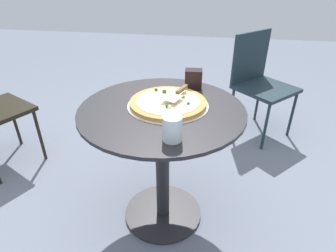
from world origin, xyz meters
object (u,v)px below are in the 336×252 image
object	(u,v)px
napkin_dispenser	(193,79)
patio_chair_far	(259,78)
pizza_server	(177,93)
pizza_on_tray	(168,103)
patio_table	(162,145)
drinking_cup	(172,128)

from	to	relation	value
napkin_dispenser	patio_chair_far	bearing A→B (deg)	-124.45
pizza_server	napkin_dispenser	world-z (taller)	napkin_dispenser
pizza_on_tray	napkin_dispenser	bearing A→B (deg)	156.22
napkin_dispenser	patio_chair_far	distance (m)	1.07
patio_table	drinking_cup	xyz separation A→B (m)	(0.28, 0.10, 0.28)
patio_table	pizza_server	world-z (taller)	pizza_server
patio_table	drinking_cup	bearing A→B (deg)	18.88
patio_table	pizza_on_tray	distance (m)	0.24
drinking_cup	pizza_server	bearing A→B (deg)	-175.42
drinking_cup	patio_table	bearing A→B (deg)	-161.12
patio_chair_far	patio_table	bearing A→B (deg)	-28.78
patio_table	drinking_cup	distance (m)	0.41
pizza_server	drinking_cup	distance (m)	0.36
drinking_cup	napkin_dispenser	world-z (taller)	napkin_dispenser
napkin_dispenser	patio_chair_far	size ratio (longest dim) A/B	0.13
patio_table	pizza_on_tray	xyz separation A→B (m)	(-0.04, 0.03, 0.24)
napkin_dispenser	pizza_on_tray	bearing A→B (deg)	61.56
pizza_on_tray	patio_chair_far	distance (m)	1.32
napkin_dispenser	pizza_server	bearing A→B (deg)	67.18
pizza_server	drinking_cup	size ratio (longest dim) A/B	1.98
pizza_on_tray	drinking_cup	world-z (taller)	drinking_cup
drinking_cup	patio_chair_far	xyz separation A→B (m)	(-1.45, 0.55, -0.29)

